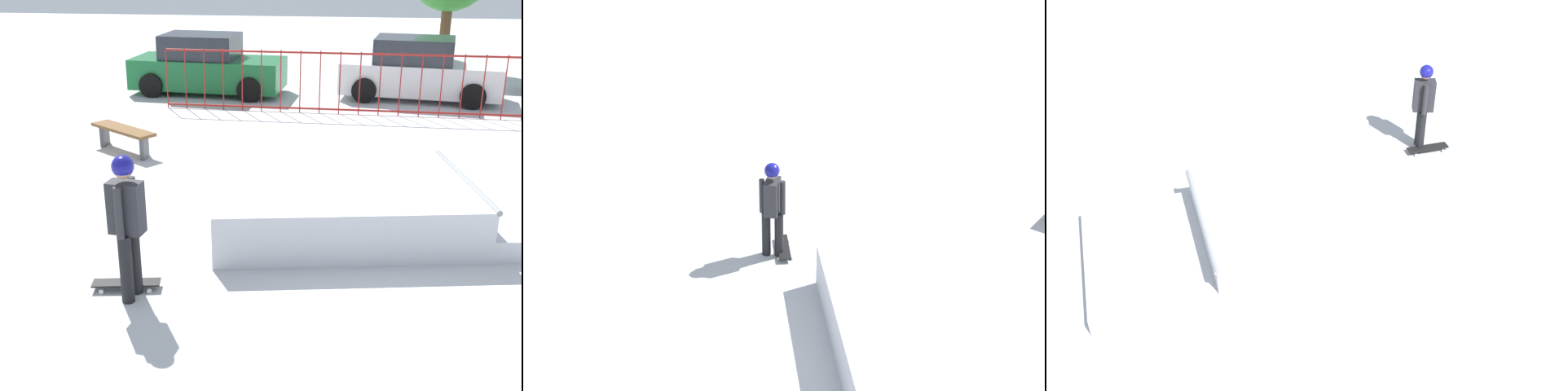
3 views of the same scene
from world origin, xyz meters
The scene contains 4 objects.
ground_plane centered at (0.00, 0.00, 0.00)m, with size 60.00×60.00×0.00m, color silver.
skate_ramp centered at (0.30, 0.00, 0.32)m, with size 5.76×3.47×0.74m.
skater centered at (-2.52, -2.42, 1.01)m, with size 0.41×0.44×1.73m.
skateboard centered at (-2.65, -2.25, 0.08)m, with size 0.82×0.35×0.09m.
Camera 2 is at (7.83, -1.54, 6.63)m, focal length 49.45 mm.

